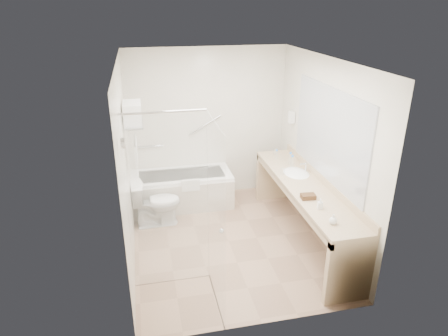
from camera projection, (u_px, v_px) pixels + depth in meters
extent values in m
plane|color=#A27E64|center=(228.00, 241.00, 5.64)|extent=(3.20, 3.20, 0.00)
cube|color=white|center=(229.00, 60.00, 4.68)|extent=(2.60, 3.20, 0.10)
cube|color=beige|center=(207.00, 124.00, 6.60)|extent=(2.60, 0.10, 2.50)
cube|color=beige|center=(267.00, 220.00, 3.72)|extent=(2.60, 0.10, 2.50)
cube|color=beige|center=(126.00, 167.00, 4.91)|extent=(0.10, 3.20, 2.50)
cube|color=beige|center=(322.00, 152.00, 5.41)|extent=(0.10, 3.20, 2.50)
cube|color=white|center=(182.00, 189.00, 6.57)|extent=(1.60, 0.70, 0.55)
cube|color=beige|center=(185.00, 200.00, 6.25)|extent=(1.60, 0.02, 0.50)
cube|color=white|center=(191.00, 185.00, 6.18)|extent=(0.28, 0.06, 0.18)
cylinder|color=silver|center=(151.00, 146.00, 6.50)|extent=(0.40, 0.03, 0.03)
cylinder|color=silver|center=(205.00, 125.00, 6.56)|extent=(0.53, 0.03, 0.33)
cube|color=silver|center=(168.00, 204.00, 4.44)|extent=(0.90, 0.01, 2.10)
cube|color=silver|center=(216.00, 220.00, 4.12)|extent=(0.02, 0.90, 2.10)
cylinder|color=silver|center=(163.00, 112.00, 4.03)|extent=(0.90, 0.02, 0.02)
sphere|color=silver|center=(222.00, 231.00, 4.01)|extent=(0.05, 0.05, 0.05)
cylinder|color=silver|center=(123.00, 143.00, 3.61)|extent=(0.04, 0.10, 0.10)
cube|color=silver|center=(133.00, 123.00, 5.07)|extent=(0.24, 0.55, 0.02)
cylinder|color=silver|center=(135.00, 140.00, 5.16)|extent=(0.02, 0.55, 0.02)
cube|color=white|center=(136.00, 151.00, 5.22)|extent=(0.03, 0.42, 0.32)
cube|color=white|center=(133.00, 119.00, 5.05)|extent=(0.22, 0.40, 0.08)
cube|color=white|center=(132.00, 112.00, 5.02)|extent=(0.22, 0.40, 0.08)
cube|color=white|center=(132.00, 106.00, 4.99)|extent=(0.22, 0.40, 0.08)
cube|color=#C9B186|center=(305.00, 186.00, 5.39)|extent=(0.55, 2.70, 0.05)
cube|color=#C9B186|center=(323.00, 180.00, 5.41)|extent=(0.03, 2.70, 0.10)
cube|color=#C9B186|center=(287.00, 192.00, 5.36)|extent=(0.04, 2.70, 0.08)
cube|color=#C9B186|center=(349.00, 271.00, 4.37)|extent=(0.55, 0.08, 0.80)
cube|color=#C9B186|center=(273.00, 177.00, 6.73)|extent=(0.55, 0.08, 0.80)
ellipsoid|color=white|center=(296.00, 175.00, 5.76)|extent=(0.40, 0.52, 0.14)
cylinder|color=silver|center=(306.00, 167.00, 5.74)|extent=(0.03, 0.03, 0.14)
cube|color=#ABB0B8|center=(329.00, 134.00, 5.16)|extent=(0.02, 2.00, 1.20)
cube|color=silver|center=(292.00, 117.00, 6.27)|extent=(0.08, 0.10, 0.18)
imported|color=white|center=(156.00, 203.00, 5.95)|extent=(0.73, 0.43, 0.70)
cube|color=#4D311B|center=(308.00, 196.00, 4.99)|extent=(0.19, 0.13, 0.06)
imported|color=silver|center=(320.00, 206.00, 4.75)|extent=(0.08, 0.14, 0.06)
imported|color=silver|center=(333.00, 220.00, 4.42)|extent=(0.13, 0.14, 0.09)
cylinder|color=silver|center=(292.00, 162.00, 5.88)|extent=(0.06, 0.06, 0.18)
cylinder|color=blue|center=(293.00, 156.00, 5.84)|extent=(0.03, 0.03, 0.03)
cylinder|color=silver|center=(290.00, 159.00, 6.00)|extent=(0.06, 0.06, 0.18)
cylinder|color=blue|center=(291.00, 153.00, 5.96)|extent=(0.03, 0.03, 0.03)
cylinder|color=silver|center=(277.00, 155.00, 6.20)|extent=(0.05, 0.05, 0.14)
cylinder|color=blue|center=(277.00, 150.00, 6.17)|extent=(0.03, 0.03, 0.02)
cylinder|color=silver|center=(283.00, 171.00, 5.68)|extent=(0.08, 0.08, 0.09)
cylinder|color=silver|center=(275.00, 152.00, 6.42)|extent=(0.09, 0.09, 0.09)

